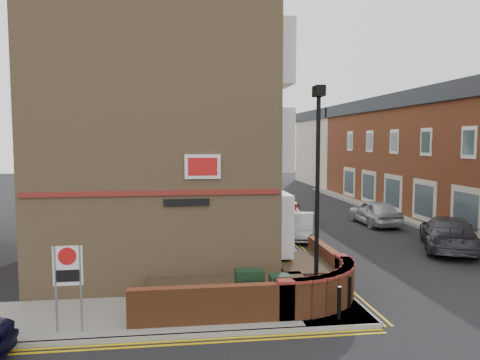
% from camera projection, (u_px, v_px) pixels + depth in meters
% --- Properties ---
extents(ground, '(120.00, 120.00, 0.00)m').
position_uv_depth(ground, '(269.00, 334.00, 11.94)').
color(ground, black).
rests_on(ground, ground).
extents(pavement_corner, '(13.00, 3.00, 0.12)m').
position_uv_depth(pavement_corner, '(134.00, 316.00, 12.95)').
color(pavement_corner, gray).
rests_on(pavement_corner, ground).
extents(pavement_main, '(2.00, 32.00, 0.12)m').
position_uv_depth(pavement_main, '(250.00, 221.00, 28.00)').
color(pavement_main, gray).
rests_on(pavement_main, ground).
extents(pavement_far, '(4.00, 40.00, 0.12)m').
position_uv_depth(pavement_far, '(449.00, 226.00, 26.49)').
color(pavement_far, gray).
rests_on(pavement_far, ground).
extents(kerb_side, '(13.00, 0.15, 0.12)m').
position_uv_depth(kerb_side, '(129.00, 339.00, 11.47)').
color(kerb_side, gray).
rests_on(kerb_side, ground).
extents(kerb_main_near, '(0.15, 32.00, 0.12)m').
position_uv_depth(kerb_main_near, '(266.00, 221.00, 28.13)').
color(kerb_main_near, gray).
rests_on(kerb_main_near, ground).
extents(kerb_main_far, '(0.15, 40.00, 0.12)m').
position_uv_depth(kerb_main_far, '(416.00, 227.00, 26.23)').
color(kerb_main_far, gray).
rests_on(kerb_main_far, ground).
extents(yellow_lines_side, '(13.00, 0.28, 0.01)m').
position_uv_depth(yellow_lines_side, '(128.00, 346.00, 11.23)').
color(yellow_lines_side, gold).
rests_on(yellow_lines_side, ground).
extents(yellow_lines_main, '(0.28, 32.00, 0.01)m').
position_uv_depth(yellow_lines_main, '(270.00, 222.00, 28.17)').
color(yellow_lines_main, gold).
rests_on(yellow_lines_main, ground).
extents(corner_building, '(8.95, 10.40, 13.60)m').
position_uv_depth(corner_building, '(162.00, 108.00, 18.92)').
color(corner_building, '#997851').
rests_on(corner_building, ground).
extents(garden_wall, '(6.80, 6.00, 1.20)m').
position_uv_depth(garden_wall, '(253.00, 300.00, 14.41)').
color(garden_wall, brown).
rests_on(garden_wall, ground).
extents(lamppost, '(0.25, 0.50, 6.30)m').
position_uv_depth(lamppost, '(317.00, 197.00, 13.05)').
color(lamppost, black).
rests_on(lamppost, pavement_corner).
extents(utility_cabinet_large, '(0.80, 0.45, 1.20)m').
position_uv_depth(utility_cabinet_large, '(249.00, 290.00, 13.12)').
color(utility_cabinet_large, black).
rests_on(utility_cabinet_large, pavement_corner).
extents(utility_cabinet_small, '(0.55, 0.40, 1.10)m').
position_uv_depth(utility_cabinet_small, '(280.00, 294.00, 12.94)').
color(utility_cabinet_small, black).
rests_on(utility_cabinet_small, pavement_corner).
extents(bollard_near, '(0.11, 0.11, 0.90)m').
position_uv_depth(bollard_near, '(339.00, 303.00, 12.55)').
color(bollard_near, black).
rests_on(bollard_near, pavement_corner).
extents(bollard_far, '(0.11, 0.11, 0.90)m').
position_uv_depth(bollard_far, '(350.00, 292.00, 13.42)').
color(bollard_far, black).
rests_on(bollard_far, pavement_corner).
extents(zone_sign, '(0.72, 0.07, 2.20)m').
position_uv_depth(zone_sign, '(68.00, 273.00, 11.63)').
color(zone_sign, slate).
rests_on(zone_sign, pavement_corner).
extents(far_terrace, '(5.40, 30.40, 8.00)m').
position_uv_depth(far_terrace, '(438.00, 153.00, 30.30)').
color(far_terrace, brown).
rests_on(far_terrace, ground).
extents(far_terrace_cream, '(5.40, 12.40, 8.00)m').
position_uv_depth(far_terrace_cream, '(332.00, 148.00, 51.03)').
color(far_terrace_cream, beige).
rests_on(far_terrace_cream, ground).
extents(tree_near, '(3.64, 3.65, 6.70)m').
position_uv_depth(tree_near, '(255.00, 144.00, 25.67)').
color(tree_near, '#382B1E').
rests_on(tree_near, pavement_main).
extents(tree_mid, '(4.03, 4.03, 7.42)m').
position_uv_depth(tree_mid, '(237.00, 136.00, 33.52)').
color(tree_mid, '#382B1E').
rests_on(tree_mid, pavement_main).
extents(tree_far, '(3.81, 3.81, 7.00)m').
position_uv_depth(tree_far, '(226.00, 140.00, 41.44)').
color(tree_far, '#382B1E').
rests_on(tree_far, pavement_main).
extents(traffic_light_assembly, '(0.20, 0.16, 4.20)m').
position_uv_depth(traffic_light_assembly, '(237.00, 167.00, 36.70)').
color(traffic_light_assembly, black).
rests_on(traffic_light_assembly, pavement_main).
extents(silver_car_near, '(2.39, 4.02, 1.25)m').
position_uv_depth(silver_car_near, '(300.00, 226.00, 23.35)').
color(silver_car_near, '#94969B').
rests_on(silver_car_near, ground).
extents(red_car_main, '(3.04, 4.90, 1.26)m').
position_uv_depth(red_car_main, '(283.00, 211.00, 28.22)').
color(red_car_main, maroon).
rests_on(red_car_main, ground).
extents(grey_car_far, '(4.13, 5.67, 1.53)m').
position_uv_depth(grey_car_far, '(448.00, 233.00, 20.96)').
color(grey_car_far, '#323238').
rests_on(grey_car_far, ground).
extents(silver_car_far, '(1.83, 4.35, 1.47)m').
position_uv_depth(silver_car_far, '(375.00, 212.00, 27.09)').
color(silver_car_far, '#ABAFB2').
rests_on(silver_car_far, ground).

